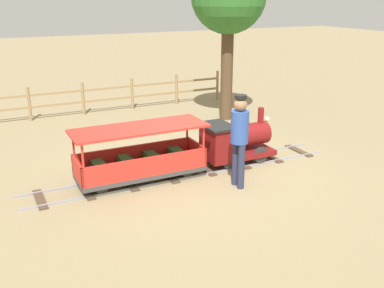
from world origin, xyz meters
The scene contains 6 objects.
ground_plane centered at (0.00, 0.00, 0.00)m, with size 60.00×60.00×0.00m, color #8C7A56.
track centered at (0.00, -0.21, 0.02)m, with size 0.78×6.05×0.04m.
locomotive centered at (0.00, 0.82, 0.48)m, with size 0.74×1.45×1.03m.
passenger_car centered at (0.00, -1.11, 0.42)m, with size 0.84×2.35×0.97m.
conductor_person centered at (0.95, 0.32, 0.96)m, with size 0.30×0.30×1.62m.
fence_section centered at (-5.07, -0.21, 0.48)m, with size 0.08×7.13×0.90m.
Camera 1 is at (6.97, -3.56, 3.18)m, focal length 41.64 mm.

